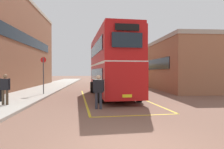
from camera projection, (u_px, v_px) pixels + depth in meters
ground_plane at (106, 92)px, 19.51m from camera, size 135.60×135.60×0.00m
sidewalk_left at (42, 89)px, 21.40m from camera, size 4.00×57.60×0.14m
brick_building_left at (6, 43)px, 22.36m from camera, size 5.16×22.61×9.88m
depot_building_right at (186, 65)px, 24.31m from camera, size 8.24×15.60×5.25m
double_decker_bus at (111, 64)px, 15.90m from camera, size 3.42×10.08×4.75m
single_deck_bus at (115, 73)px, 32.78m from camera, size 3.06×9.08×3.02m
pedestrian_boarding at (98, 89)px, 10.68m from camera, size 0.59×0.27×1.76m
pedestrian_waiting_near at (5, 87)px, 11.14m from camera, size 0.56×0.25×1.65m
bus_stop_sign at (43, 72)px, 16.61m from camera, size 0.44×0.10×2.93m
bay_marking_yellow at (115, 100)px, 14.09m from camera, size 5.24×12.28×0.01m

